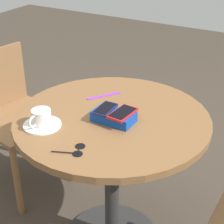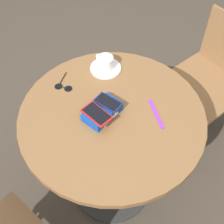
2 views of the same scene
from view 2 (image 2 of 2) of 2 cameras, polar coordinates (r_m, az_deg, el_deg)
The scene contains 10 objects.
ground_plane at distance 2.03m, azimuth 0.00°, elevation -13.31°, with size 8.00×8.00×0.00m, color #42382D.
round_table at distance 1.53m, azimuth 0.00°, elevation -4.31°, with size 0.85×0.85×0.74m.
phone_box at distance 1.38m, azimuth -1.78°, elevation 0.03°, with size 0.17×0.10×0.04m.
phone_red at distance 1.34m, azimuth -2.84°, elevation -0.37°, with size 0.09×0.14×0.01m.
phone_navy at distance 1.38m, azimuth -0.75°, elevation 1.75°, with size 0.07×0.12×0.01m.
saucer at distance 1.59m, azimuth -1.18°, elevation 8.03°, with size 0.16×0.16×0.01m, color white.
coffee_cup at distance 1.57m, azimuth -1.26°, elevation 9.07°, with size 0.08×0.11×0.07m.
lanyard_strap at distance 1.41m, azimuth 8.07°, elevation -0.30°, with size 0.17×0.02×0.00m, color purple.
sunglasses at distance 1.53m, azimuth -8.89°, elevation 4.67°, with size 0.11×0.11×0.01m.
chair_near_window at distance 2.02m, azimuth 17.36°, elevation 5.40°, with size 0.51×0.51×0.82m.
Camera 2 is at (-0.66, -0.54, 1.84)m, focal length 50.00 mm.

